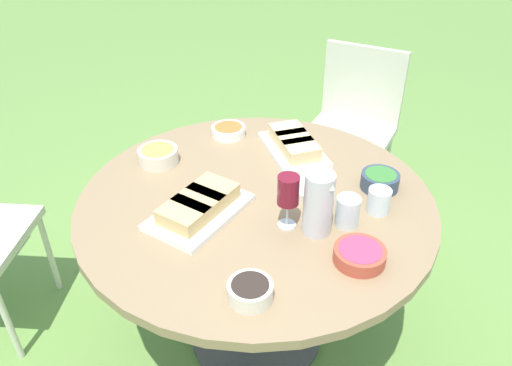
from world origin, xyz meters
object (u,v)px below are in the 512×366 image
(wine_glass, at_px, (288,192))
(chair_near_right, at_px, (353,118))
(water_pitcher, at_px, (318,204))
(dining_table, at_px, (256,223))

(wine_glass, bearing_deg, chair_near_right, 115.69)
(water_pitcher, bearing_deg, wine_glass, -149.91)
(chair_near_right, bearing_deg, dining_table, -71.79)
(dining_table, height_order, water_pitcher, water_pitcher)
(dining_table, xyz_separation_m, wine_glass, (0.18, -0.04, 0.25))
(chair_near_right, height_order, water_pitcher, water_pitcher)
(chair_near_right, relative_size, water_pitcher, 4.17)
(chair_near_right, distance_m, wine_glass, 1.29)
(chair_near_right, distance_m, water_pitcher, 1.28)
(dining_table, relative_size, wine_glass, 6.64)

